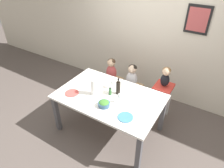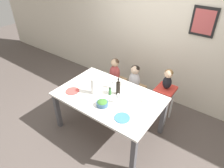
{
  "view_description": "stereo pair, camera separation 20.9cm",
  "coord_description": "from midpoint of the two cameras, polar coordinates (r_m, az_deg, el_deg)",
  "views": [
    {
      "loc": [
        1.36,
        -2.12,
        2.68
      ],
      "look_at": [
        0.0,
        0.08,
        0.93
      ],
      "focal_mm": 32.0,
      "sensor_mm": 36.0,
      "label": 1
    },
    {
      "loc": [
        1.54,
        -2.0,
        2.68
      ],
      "look_at": [
        0.0,
        0.08,
        0.93
      ],
      "focal_mm": 32.0,
      "sensor_mm": 36.0,
      "label": 2
    }
  ],
  "objects": [
    {
      "name": "wall_back",
      "position": [
        4.03,
        9.16,
        14.43
      ],
      "size": [
        10.0,
        0.09,
        2.7
      ],
      "color": "beige",
      "rests_on": "ground_plane"
    },
    {
      "name": "dinner_plate_back_left",
      "position": [
        3.58,
        -5.92,
        1.35
      ],
      "size": [
        0.22,
        0.22,
        0.01
      ],
      "color": "silver",
      "rests_on": "dining_table"
    },
    {
      "name": "wine_glass_near",
      "position": [
        2.97,
        0.15,
        -3.58
      ],
      "size": [
        0.07,
        0.07,
        0.17
      ],
      "color": "white",
      "rests_on": "dining_table"
    },
    {
      "name": "person_child_left",
      "position": [
        3.97,
        -1.69,
        4.16
      ],
      "size": [
        0.22,
        0.18,
        0.48
      ],
      "color": "#C64C4C",
      "rests_on": "chair_far_left"
    },
    {
      "name": "dinner_plate_back_right",
      "position": [
        3.17,
        8.11,
        -3.74
      ],
      "size": [
        0.22,
        0.22,
        0.01
      ],
      "color": "silver",
      "rests_on": "dining_table"
    },
    {
      "name": "person_baby_right",
      "position": [
        3.46,
        13.45,
        2.35
      ],
      "size": [
        0.15,
        0.15,
        0.36
      ],
      "color": "black",
      "rests_on": "chair_right_highchair"
    },
    {
      "name": "person_child_center",
      "position": [
        3.77,
        4.11,
        2.33
      ],
      "size": [
        0.22,
        0.18,
        0.48
      ],
      "color": "silver",
      "rests_on": "chair_far_center"
    },
    {
      "name": "chair_far_left",
      "position": [
        4.14,
        -1.63,
        0.29
      ],
      "size": [
        0.37,
        0.4,
        0.45
      ],
      "color": "silver",
      "rests_on": "ground_plane"
    },
    {
      "name": "wine_bottle",
      "position": [
        3.16,
        -0.1,
        -1.04
      ],
      "size": [
        0.07,
        0.07,
        0.29
      ],
      "color": "black",
      "rests_on": "dining_table"
    },
    {
      "name": "chair_right_highchair",
      "position": [
        3.66,
        12.69,
        -2.59
      ],
      "size": [
        0.31,
        0.34,
        0.7
      ],
      "color": "silver",
      "rests_on": "ground_plane"
    },
    {
      "name": "ground_plane",
      "position": [
        3.68,
        -2.34,
        -12.66
      ],
      "size": [
        14.0,
        14.0,
        0.0
      ],
      "primitive_type": "plane",
      "color": "#564C47"
    },
    {
      "name": "dining_table",
      "position": [
        3.23,
        -2.6,
        -4.63
      ],
      "size": [
        1.66,
        1.06,
        0.75
      ],
      "color": "white",
      "rests_on": "ground_plane"
    },
    {
      "name": "dinner_plate_front_right",
      "position": [
        2.8,
        1.7,
        -9.51
      ],
      "size": [
        0.22,
        0.22,
        0.01
      ],
      "color": "teal",
      "rests_on": "dining_table"
    },
    {
      "name": "salad_bowl_large",
      "position": [
        2.96,
        -4.34,
        -5.67
      ],
      "size": [
        0.18,
        0.18,
        0.09
      ],
      "color": "#335675",
      "rests_on": "dining_table"
    },
    {
      "name": "dinner_plate_front_left",
      "position": [
        3.31,
        -13.17,
        -2.55
      ],
      "size": [
        0.22,
        0.22,
        0.01
      ],
      "color": "#D14C47",
      "rests_on": "dining_table"
    },
    {
      "name": "paper_towel_roll",
      "position": [
        3.16,
        -7.11,
        -0.85
      ],
      "size": [
        0.1,
        0.1,
        0.28
      ],
      "color": "white",
      "rests_on": "dining_table"
    },
    {
      "name": "wine_glass_far",
      "position": [
        3.29,
        -1.78,
        0.54
      ],
      "size": [
        0.07,
        0.07,
        0.17
      ],
      "color": "white",
      "rests_on": "dining_table"
    },
    {
      "name": "chair_far_center",
      "position": [
        3.95,
        3.91,
        -1.65
      ],
      "size": [
        0.37,
        0.4,
        0.45
      ],
      "color": "silver",
      "rests_on": "ground_plane"
    },
    {
      "name": "condiment_bottle_hot_sauce",
      "position": [
        3.16,
        -2.42,
        -2.05
      ],
      "size": [
        0.05,
        0.05,
        0.15
      ],
      "color": "#336633",
      "rests_on": "dining_table"
    }
  ]
}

